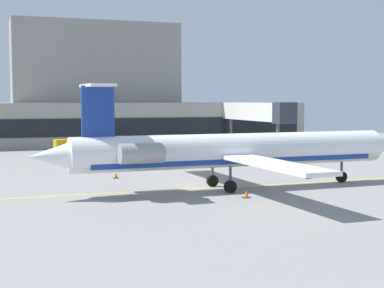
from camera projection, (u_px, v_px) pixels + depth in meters
ground at (203, 187)px, 45.15m from camera, size 120.00×120.00×0.11m
terminal_building at (89, 103)px, 88.08m from camera, size 67.61×12.35×18.50m
jet_bridge_west at (257, 112)px, 78.96m from camera, size 2.40×19.13×6.42m
regional_jet at (231, 151)px, 43.85m from camera, size 30.07×24.76×7.78m
pushback_tractor at (60, 149)px, 68.51m from camera, size 2.49×3.96×2.13m
belt_loader at (167, 146)px, 72.91m from camera, size 3.25×2.93×2.26m
safety_cone_alpha at (246, 194)px, 40.08m from camera, size 0.47×0.47×0.55m
safety_cone_bravo at (116, 175)px, 50.11m from camera, size 0.47×0.47×0.55m
safety_cone_charlie at (307, 176)px, 49.90m from camera, size 0.47×0.47×0.55m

